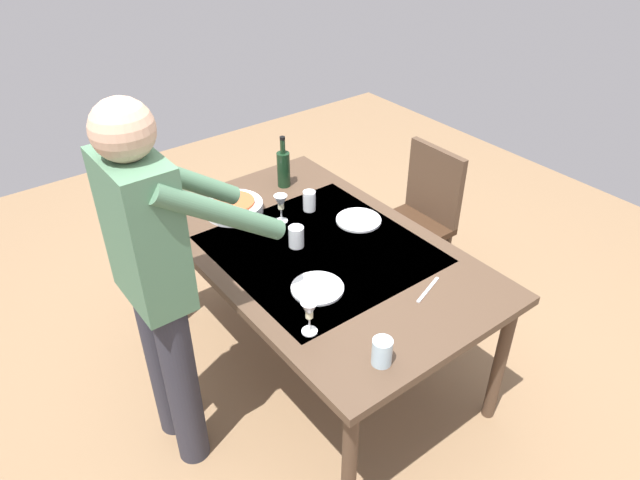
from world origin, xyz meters
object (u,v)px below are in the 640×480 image
Objects in this scene: wine_glass_left at (281,204)px; dinner_plate_far at (317,288)px; wine_bottle at (283,168)px; water_cup_near_left at (382,352)px; water_cup_near_right at (296,237)px; dinner_plate_near at (359,220)px; person_server at (157,277)px; wine_glass_right at (309,312)px; dining_table at (320,260)px; serving_bowl_pasta at (234,207)px; water_cup_far_left at (309,201)px; chair_near at (420,213)px.

dinner_plate_far is (-0.54, 0.18, -0.10)m from wine_glass_left.
water_cup_near_left is at bearing 160.12° from wine_bottle.
dinner_plate_near is (-0.01, -0.38, -0.05)m from water_cup_near_right.
water_cup_near_left is (-0.73, -0.52, -0.14)m from person_server.
wine_glass_left is 0.82m from wine_glass_right.
wine_bottle is 1.29× the size of dinner_plate_near.
dinner_plate_near is at bearing -86.61° from person_server.
dinner_plate_far is (-0.24, -0.59, -0.19)m from person_server.
wine_glass_left is (0.30, -0.78, -0.09)m from person_server.
water_cup_near_left is at bearing 166.00° from wine_glass_left.
wine_glass_left is 1.46× the size of water_cup_near_right.
person_server is at bearing 35.61° from water_cup_near_left.
dinner_plate_far is at bearing 140.42° from dining_table.
dining_table is 0.56m from serving_bowl_pasta.
water_cup_far_left is at bearing -28.57° from dining_table.
person_server is 0.84m from wine_glass_left.
dinner_plate_far is at bearing 161.28° from wine_glass_left.
wine_glass_right is at bearing -136.84° from person_server.
dining_table is 5.74× the size of wine_bottle.
dining_table is at bearing -164.06° from serving_bowl_pasta.
dinner_plate_near and dinner_plate_far have the same top height.
dinner_plate_near is at bearing -170.61° from wine_bottle.
wine_glass_left and wine_glass_right have the same top height.
chair_near is 1.14m from serving_bowl_pasta.
person_server reaches higher than dining_table.
wine_bottle is 2.75× the size of water_cup_far_left.
chair_near is 3.07× the size of wine_bottle.
wine_bottle reaches higher than dinner_plate_near.
serving_bowl_pasta is at bearing 10.04° from water_cup_near_right.
dinner_plate_far is at bearing 154.20° from wine_bottle.
wine_bottle is at bearing -25.80° from dinner_plate_far.
chair_near is 8.28× the size of water_cup_near_left.
wine_bottle is 0.30m from water_cup_far_left.
serving_bowl_pasta is (0.34, 1.06, 0.27)m from chair_near.
wine_bottle is 0.38m from serving_bowl_pasta.
dining_table is 15.76× the size of water_cup_far_left.
water_cup_far_left reaches higher than dining_table.
dinner_plate_far is (-0.55, 0.37, -0.05)m from water_cup_far_left.
serving_bowl_pasta is (0.52, -0.63, -0.17)m from person_server.
water_cup_near_left is 0.49m from dinner_plate_far.
dinner_plate_far is at bearing -112.35° from person_server.
dinner_plate_near reaches higher than dining_table.
water_cup_near_left is (-0.29, -0.11, -0.05)m from wine_glass_right.
person_server is 7.34× the size of dinner_plate_far.
wine_glass_right is at bearing 149.36° from water_cup_near_right.
wine_bottle is 1.29× the size of dinner_plate_far.
serving_bowl_pasta is at bearing 72.45° from chair_near.
water_cup_near_left is 1.12m from water_cup_far_left.
water_cup_near_right is at bearing 151.10° from wine_bottle.
dinner_plate_near is (-0.12, 0.60, 0.24)m from chair_near.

